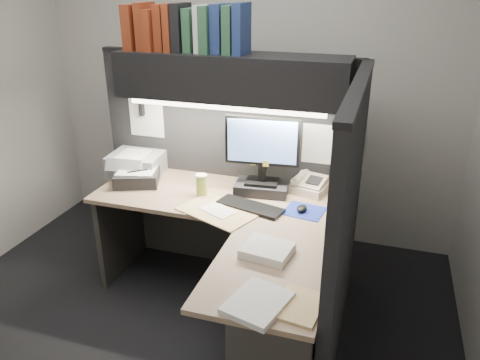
{
  "coord_description": "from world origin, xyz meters",
  "views": [
    {
      "loc": [
        1.12,
        -2.16,
        2.08
      ],
      "look_at": [
        0.27,
        0.51,
        0.88
      ],
      "focal_mm": 35.0,
      "sensor_mm": 36.0,
      "label": 1
    }
  ],
  "objects_px": {
    "notebook_stack": "(137,178)",
    "desk": "(240,285)",
    "overhead_shelf": "(231,77)",
    "telephone": "(310,185)",
    "monitor": "(262,164)",
    "coffee_cup": "(202,186)",
    "keyboard": "(250,207)",
    "printer": "(137,163)"
  },
  "relations": [
    {
      "from": "desk",
      "to": "printer",
      "type": "relative_size",
      "value": 4.43
    },
    {
      "from": "telephone",
      "to": "notebook_stack",
      "type": "xyz_separation_m",
      "value": [
        -1.21,
        -0.25,
        -0.0
      ]
    },
    {
      "from": "monitor",
      "to": "notebook_stack",
      "type": "distance_m",
      "value": 0.92
    },
    {
      "from": "printer",
      "to": "keyboard",
      "type": "bearing_deg",
      "value": -22.77
    },
    {
      "from": "keyboard",
      "to": "telephone",
      "type": "xyz_separation_m",
      "value": [
        0.32,
        0.38,
        0.04
      ]
    },
    {
      "from": "monitor",
      "to": "notebook_stack",
      "type": "xyz_separation_m",
      "value": [
        -0.9,
        -0.12,
        -0.17
      ]
    },
    {
      "from": "keyboard",
      "to": "notebook_stack",
      "type": "relative_size",
      "value": 1.45
    },
    {
      "from": "telephone",
      "to": "coffee_cup",
      "type": "height_order",
      "value": "coffee_cup"
    },
    {
      "from": "keyboard",
      "to": "printer",
      "type": "bearing_deg",
      "value": 177.08
    },
    {
      "from": "monitor",
      "to": "telephone",
      "type": "relative_size",
      "value": 2.28
    },
    {
      "from": "monitor",
      "to": "telephone",
      "type": "distance_m",
      "value": 0.38
    },
    {
      "from": "monitor",
      "to": "desk",
      "type": "bearing_deg",
      "value": -90.61
    },
    {
      "from": "desk",
      "to": "monitor",
      "type": "height_order",
      "value": "monitor"
    },
    {
      "from": "telephone",
      "to": "coffee_cup",
      "type": "xyz_separation_m",
      "value": [
        -0.69,
        -0.29,
        0.02
      ]
    },
    {
      "from": "printer",
      "to": "desk",
      "type": "bearing_deg",
      "value": -40.37
    },
    {
      "from": "overhead_shelf",
      "to": "coffee_cup",
      "type": "xyz_separation_m",
      "value": [
        -0.14,
        -0.23,
        -0.7
      ]
    },
    {
      "from": "desk",
      "to": "keyboard",
      "type": "bearing_deg",
      "value": 98.7
    },
    {
      "from": "telephone",
      "to": "printer",
      "type": "bearing_deg",
      "value": -163.41
    },
    {
      "from": "overhead_shelf",
      "to": "keyboard",
      "type": "bearing_deg",
      "value": -53.66
    },
    {
      "from": "telephone",
      "to": "notebook_stack",
      "type": "distance_m",
      "value": 1.23
    },
    {
      "from": "coffee_cup",
      "to": "overhead_shelf",
      "type": "bearing_deg",
      "value": 58.78
    },
    {
      "from": "keyboard",
      "to": "printer",
      "type": "distance_m",
      "value": 1.04
    },
    {
      "from": "notebook_stack",
      "to": "keyboard",
      "type": "bearing_deg",
      "value": -8.52
    },
    {
      "from": "desk",
      "to": "overhead_shelf",
      "type": "height_order",
      "value": "overhead_shelf"
    },
    {
      "from": "overhead_shelf",
      "to": "monitor",
      "type": "distance_m",
      "value": 0.61
    },
    {
      "from": "monitor",
      "to": "coffee_cup",
      "type": "distance_m",
      "value": 0.44
    },
    {
      "from": "printer",
      "to": "telephone",
      "type": "bearing_deg",
      "value": -2.3
    },
    {
      "from": "notebook_stack",
      "to": "desk",
      "type": "bearing_deg",
      "value": -30.69
    },
    {
      "from": "monitor",
      "to": "telephone",
      "type": "height_order",
      "value": "monitor"
    },
    {
      "from": "keyboard",
      "to": "notebook_stack",
      "type": "distance_m",
      "value": 0.9
    },
    {
      "from": "desk",
      "to": "printer",
      "type": "distance_m",
      "value": 1.35
    },
    {
      "from": "desk",
      "to": "notebook_stack",
      "type": "height_order",
      "value": "notebook_stack"
    },
    {
      "from": "keyboard",
      "to": "telephone",
      "type": "distance_m",
      "value": 0.5
    },
    {
      "from": "overhead_shelf",
      "to": "printer",
      "type": "xyz_separation_m",
      "value": [
        -0.75,
        0.0,
        -0.69
      ]
    },
    {
      "from": "keyboard",
      "to": "coffee_cup",
      "type": "bearing_deg",
      "value": -178.92
    },
    {
      "from": "desk",
      "to": "overhead_shelf",
      "type": "xyz_separation_m",
      "value": [
        -0.3,
        0.75,
        1.06
      ]
    },
    {
      "from": "monitor",
      "to": "overhead_shelf",
      "type": "bearing_deg",
      "value": 159.62
    },
    {
      "from": "desk",
      "to": "notebook_stack",
      "type": "relative_size",
      "value": 5.6
    },
    {
      "from": "telephone",
      "to": "coffee_cup",
      "type": "distance_m",
      "value": 0.75
    },
    {
      "from": "overhead_shelf",
      "to": "telephone",
      "type": "relative_size",
      "value": 6.53
    },
    {
      "from": "overhead_shelf",
      "to": "coffee_cup",
      "type": "relative_size",
      "value": 11.04
    },
    {
      "from": "notebook_stack",
      "to": "monitor",
      "type": "bearing_deg",
      "value": 7.7
    }
  ]
}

